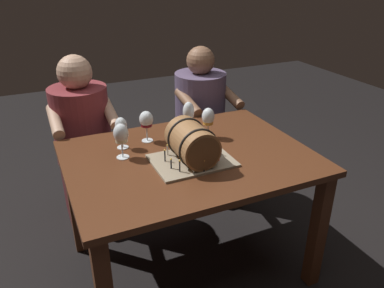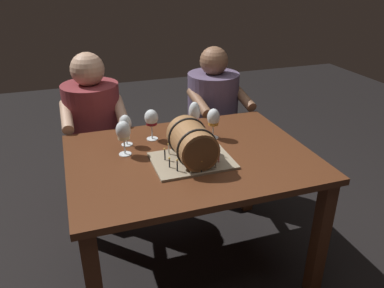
{
  "view_description": "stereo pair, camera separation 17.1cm",
  "coord_description": "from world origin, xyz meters",
  "views": [
    {
      "loc": [
        -0.73,
        -1.65,
        1.68
      ],
      "look_at": [
        -0.02,
        -0.07,
        0.85
      ],
      "focal_mm": 35.73,
      "sensor_mm": 36.0,
      "label": 1
    },
    {
      "loc": [
        -0.57,
        -1.71,
        1.68
      ],
      "look_at": [
        -0.02,
        -0.07,
        0.85
      ],
      "focal_mm": 35.73,
      "sensor_mm": 36.0,
      "label": 2
    }
  ],
  "objects": [
    {
      "name": "barrel_cake",
      "position": [
        -0.02,
        -0.07,
        0.84
      ],
      "size": [
        0.4,
        0.3,
        0.21
      ],
      "color": "gray",
      "rests_on": "dining_table"
    },
    {
      "name": "person_seated_right",
      "position": [
        0.43,
        0.77,
        0.55
      ],
      "size": [
        0.42,
        0.49,
        1.14
      ],
      "color": "#372D40",
      "rests_on": "ground"
    },
    {
      "name": "wine_glass_empty",
      "position": [
        -0.3,
        0.23,
        0.87
      ],
      "size": [
        0.07,
        0.07,
        0.18
      ],
      "color": "white",
      "rests_on": "dining_table"
    },
    {
      "name": "dining_table",
      "position": [
        0.0,
        0.0,
        0.64
      ],
      "size": [
        1.28,
        0.95,
        0.75
      ],
      "color": "#562D19",
      "rests_on": "ground"
    },
    {
      "name": "person_seated_left",
      "position": [
        -0.43,
        0.77,
        0.56
      ],
      "size": [
        0.4,
        0.47,
        1.16
      ],
      "color": "#4C1B1E",
      "rests_on": "ground"
    },
    {
      "name": "wine_glass_white",
      "position": [
        -0.33,
        0.12,
        0.88
      ],
      "size": [
        0.08,
        0.08,
        0.19
      ],
      "color": "white",
      "rests_on": "dining_table"
    },
    {
      "name": "wine_glass_rose",
      "position": [
        0.11,
        0.25,
        0.88
      ],
      "size": [
        0.07,
        0.07,
        0.2
      ],
      "color": "white",
      "rests_on": "dining_table"
    },
    {
      "name": "ground_plane",
      "position": [
        0.0,
        0.0,
        0.0
      ],
      "size": [
        8.0,
        8.0,
        0.0
      ],
      "primitive_type": "plane",
      "color": "black"
    },
    {
      "name": "wine_glass_red",
      "position": [
        -0.15,
        0.26,
        0.87
      ],
      "size": [
        0.08,
        0.08,
        0.18
      ],
      "color": "white",
      "rests_on": "dining_table"
    },
    {
      "name": "wine_glass_amber",
      "position": [
        0.19,
        0.16,
        0.87
      ],
      "size": [
        0.07,
        0.07,
        0.18
      ],
      "color": "white",
      "rests_on": "dining_table"
    }
  ]
}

